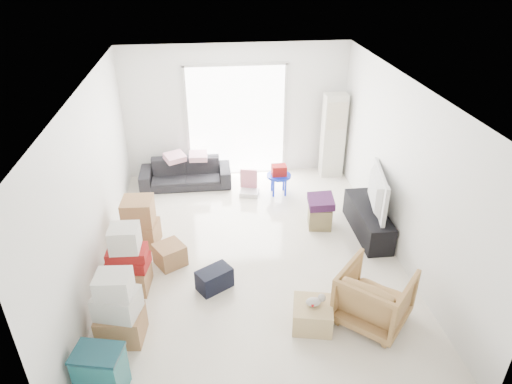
{
  "coord_description": "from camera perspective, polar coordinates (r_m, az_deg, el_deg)",
  "views": [
    {
      "loc": [
        -0.62,
        -5.83,
        4.37
      ],
      "look_at": [
        0.08,
        0.2,
        1.02
      ],
      "focal_mm": 32.0,
      "sensor_mm": 36.0,
      "label": 1
    }
  ],
  "objects": [
    {
      "name": "sliding_door",
      "position": [
        9.37,
        -2.46,
        9.35
      ],
      "size": [
        2.1,
        0.04,
        2.33
      ],
      "color": "white",
      "rests_on": "room_shell"
    },
    {
      "name": "duffel_bag",
      "position": [
        6.62,
        -5.22,
        -10.77
      ],
      "size": [
        0.57,
        0.5,
        0.31
      ],
      "primitive_type": "cube",
      "rotation": [
        0.0,
        0.0,
        0.55
      ],
      "color": "black",
      "rests_on": "room_shell"
    },
    {
      "name": "ac_tower",
      "position": [
        9.53,
        9.6,
        6.94
      ],
      "size": [
        0.45,
        0.3,
        1.75
      ],
      "primitive_type": "cube",
      "color": "beige",
      "rests_on": "room_shell"
    },
    {
      "name": "box_stack_a",
      "position": [
        5.94,
        -16.8,
        -14.02
      ],
      "size": [
        0.59,
        0.53,
        0.99
      ],
      "rotation": [
        0.0,
        0.0,
        -0.21
      ],
      "color": "olive",
      "rests_on": "room_shell"
    },
    {
      "name": "room_shell",
      "position": [
        6.6,
        -0.47,
        1.64
      ],
      "size": [
        4.98,
        6.48,
        3.18
      ],
      "color": "white",
      "rests_on": "ground"
    },
    {
      "name": "toy_walker",
      "position": [
        8.94,
        -0.86,
        0.59
      ],
      "size": [
        0.42,
        0.39,
        0.48
      ],
      "rotation": [
        0.0,
        0.0,
        -0.25
      ],
      "color": "silver",
      "rests_on": "room_shell"
    },
    {
      "name": "loose_box",
      "position": [
        7.15,
        -10.71,
        -7.69
      ],
      "size": [
        0.56,
        0.56,
        0.34
      ],
      "primitive_type": "cube",
      "rotation": [
        0.0,
        0.0,
        0.54
      ],
      "color": "olive",
      "rests_on": "room_shell"
    },
    {
      "name": "pillow_left",
      "position": [
        9.13,
        -10.2,
        5.18
      ],
      "size": [
        0.52,
        0.48,
        0.13
      ],
      "primitive_type": "cube",
      "rotation": [
        0.0,
        0.0,
        0.49
      ],
      "color": "#F6B3C8",
      "rests_on": "sofa"
    },
    {
      "name": "armchair",
      "position": [
        6.13,
        14.64,
        -12.26
      ],
      "size": [
        1.13,
        1.13,
        0.85
      ],
      "primitive_type": "imported",
      "rotation": [
        0.0,
        0.0,
        2.4
      ],
      "color": "#A37548",
      "rests_on": "room_shell"
    },
    {
      "name": "pillow_right",
      "position": [
        9.12,
        -7.28,
        5.31
      ],
      "size": [
        0.33,
        0.27,
        0.11
      ],
      "primitive_type": "cube",
      "rotation": [
        0.0,
        0.0,
        -0.05
      ],
      "color": "#F6B3C8",
      "rests_on": "sofa"
    },
    {
      "name": "blanket",
      "position": [
        7.83,
        8.1,
        -1.41
      ],
      "size": [
        0.46,
        0.46,
        0.14
      ],
      "primitive_type": "cube",
      "rotation": [
        0.0,
        0.0,
        -0.09
      ],
      "color": "#481C47",
      "rests_on": "ottoman"
    },
    {
      "name": "ottoman",
      "position": [
        7.97,
        7.97,
        -3.05
      ],
      "size": [
        0.44,
        0.44,
        0.39
      ],
      "primitive_type": "cube",
      "rotation": [
        0.0,
        0.0,
        -0.15
      ],
      "color": "#8E7E53",
      "rests_on": "room_shell"
    },
    {
      "name": "wood_crate",
      "position": [
        6.09,
        7.07,
        -14.99
      ],
      "size": [
        0.59,
        0.59,
        0.33
      ],
      "primitive_type": "cube",
      "rotation": [
        0.0,
        0.0,
        -0.22
      ],
      "color": "tan",
      "rests_on": "room_shell"
    },
    {
      "name": "sofa",
      "position": [
        9.26,
        -8.83,
        2.8
      ],
      "size": [
        1.8,
        0.53,
        0.7
      ],
      "primitive_type": "imported",
      "rotation": [
        0.0,
        0.0,
        -0.0
      ],
      "color": "#222327",
      "rests_on": "room_shell"
    },
    {
      "name": "box_stack_c",
      "position": [
        7.57,
        -14.34,
        -3.74
      ],
      "size": [
        0.63,
        0.55,
        0.82
      ],
      "rotation": [
        0.0,
        0.0,
        -0.1
      ],
      "color": "olive",
      "rests_on": "room_shell"
    },
    {
      "name": "box_stack_b",
      "position": [
        6.66,
        -15.63,
        -8.48
      ],
      "size": [
        0.61,
        0.55,
        1.03
      ],
      "rotation": [
        0.0,
        0.0,
        -0.15
      ],
      "color": "olive",
      "rests_on": "room_shell"
    },
    {
      "name": "storage_bins",
      "position": [
        5.54,
        -18.83,
        -20.44
      ],
      "size": [
        0.58,
        0.47,
        0.59
      ],
      "rotation": [
        0.0,
        0.0,
        -0.23
      ],
      "color": "#165B60",
      "rests_on": "room_shell"
    },
    {
      "name": "tv_console",
      "position": [
        7.92,
        13.8,
        -3.49
      ],
      "size": [
        0.43,
        1.43,
        0.48
      ],
      "primitive_type": "cube",
      "color": "black",
      "rests_on": "room_shell"
    },
    {
      "name": "television",
      "position": [
        7.76,
        14.07,
        -1.52
      ],
      "size": [
        0.89,
        1.28,
        0.15
      ],
      "primitive_type": "imported",
      "rotation": [
        0.0,
        0.0,
        1.38
      ],
      "color": "black",
      "rests_on": "tv_console"
    },
    {
      "name": "plush_bunny",
      "position": [
        5.95,
        7.46,
        -13.34
      ],
      "size": [
        0.26,
        0.16,
        0.13
      ],
      "rotation": [
        0.0,
        0.0,
        0.56
      ],
      "color": "#B2ADA8",
      "rests_on": "wood_crate"
    },
    {
      "name": "kids_table",
      "position": [
        8.82,
        2.88,
        2.29
      ],
      "size": [
        0.47,
        0.47,
        0.61
      ],
      "rotation": [
        0.0,
        0.0,
        0.04
      ],
      "color": "#0C22C4",
      "rests_on": "room_shell"
    }
  ]
}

